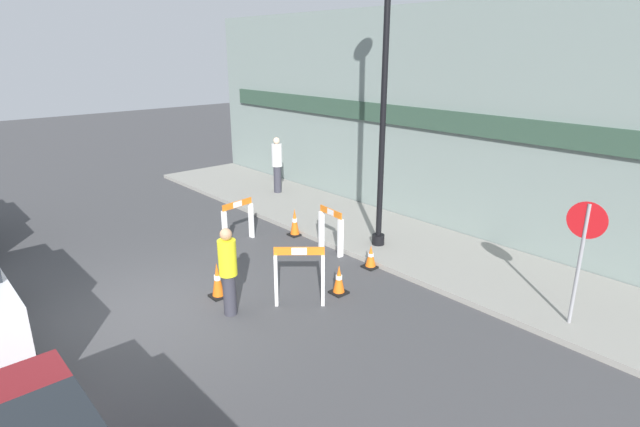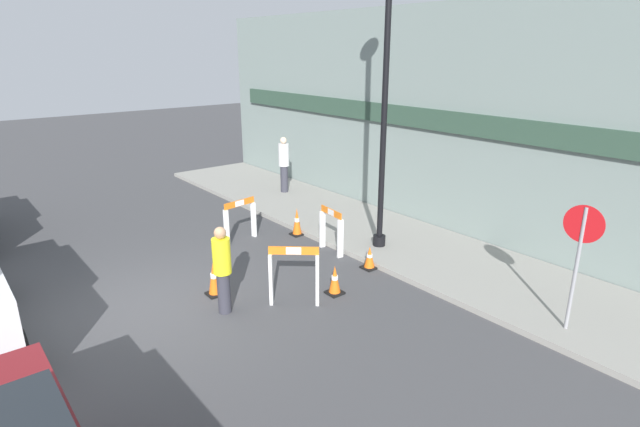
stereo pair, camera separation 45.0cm
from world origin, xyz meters
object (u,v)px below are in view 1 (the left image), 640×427
object	(u,v)px
streetlamp_post	(385,60)
person_pedestrian	(277,163)
person_worker	(228,269)
stop_sign	(583,244)

from	to	relation	value
streetlamp_post	person_pedestrian	size ratio (longest dim) A/B	3.74
streetlamp_post	person_worker	xyz separation A→B (m)	(0.32, -4.20, -3.36)
stop_sign	person_worker	size ratio (longest dim) A/B	1.31
streetlamp_post	person_worker	distance (m)	5.39
person_worker	streetlamp_post	bearing A→B (deg)	-16.47
stop_sign	streetlamp_post	bearing A→B (deg)	-9.86
stop_sign	person_worker	bearing A→B (deg)	36.64
streetlamp_post	stop_sign	bearing A→B (deg)	-2.72
streetlamp_post	person_pedestrian	distance (m)	6.10
person_worker	person_pedestrian	world-z (taller)	person_pedestrian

